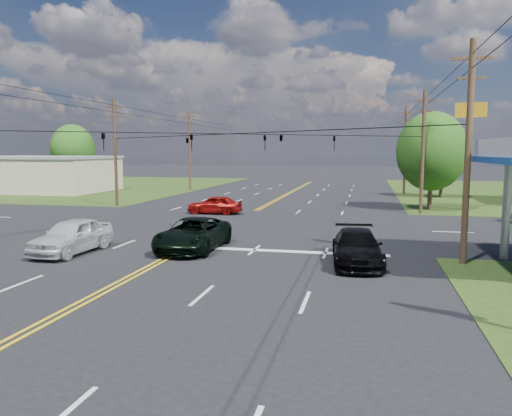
% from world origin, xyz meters
% --- Properties ---
extents(ground, '(280.00, 280.00, 0.00)m').
position_xyz_m(ground, '(0.00, 12.00, 0.00)').
color(ground, black).
rests_on(ground, ground).
extents(grass_nw, '(46.00, 48.00, 0.03)m').
position_xyz_m(grass_nw, '(-35.00, 44.00, 0.00)').
color(grass_nw, '#233A12').
rests_on(grass_nw, ground).
extents(stop_bar, '(10.00, 0.50, 0.02)m').
position_xyz_m(stop_bar, '(5.00, 4.00, 0.00)').
color(stop_bar, silver).
rests_on(stop_bar, ground).
extents(retail_nw, '(16.00, 11.00, 4.00)m').
position_xyz_m(retail_nw, '(-30.00, 34.00, 2.00)').
color(retail_nw, '#C4B693').
rests_on(retail_nw, ground).
extents(pole_se, '(1.60, 0.28, 9.50)m').
position_xyz_m(pole_se, '(13.00, 3.00, 4.92)').
color(pole_se, '#3B2719').
rests_on(pole_se, ground).
extents(pole_nw, '(1.60, 0.28, 9.50)m').
position_xyz_m(pole_nw, '(-13.00, 21.00, 4.92)').
color(pole_nw, '#3B2719').
rests_on(pole_nw, ground).
extents(pole_ne, '(1.60, 0.28, 9.50)m').
position_xyz_m(pole_ne, '(13.00, 21.00, 4.92)').
color(pole_ne, '#3B2719').
rests_on(pole_ne, ground).
extents(pole_left_far, '(1.60, 0.28, 10.00)m').
position_xyz_m(pole_left_far, '(-13.00, 40.00, 5.17)').
color(pole_left_far, '#3B2719').
rests_on(pole_left_far, ground).
extents(pole_right_far, '(1.60, 0.28, 10.00)m').
position_xyz_m(pole_right_far, '(13.00, 40.00, 5.17)').
color(pole_right_far, '#3B2719').
rests_on(pole_right_far, ground).
extents(span_wire_signals, '(26.00, 18.00, 1.13)m').
position_xyz_m(span_wire_signals, '(0.00, 12.00, 6.00)').
color(span_wire_signals, black).
rests_on(span_wire_signals, ground).
extents(power_lines, '(26.04, 100.00, 0.64)m').
position_xyz_m(power_lines, '(0.00, 10.00, 8.60)').
color(power_lines, black).
rests_on(power_lines, ground).
extents(tree_right_a, '(5.70, 5.70, 8.18)m').
position_xyz_m(tree_right_a, '(14.00, 24.00, 4.87)').
color(tree_right_a, '#3B2719').
rests_on(tree_right_a, ground).
extents(tree_right_b, '(4.94, 4.94, 7.09)m').
position_xyz_m(tree_right_b, '(16.50, 36.00, 4.22)').
color(tree_right_b, '#3B2719').
rests_on(tree_right_b, ground).
extents(tree_far_l, '(6.08, 6.08, 8.72)m').
position_xyz_m(tree_far_l, '(-32.00, 44.00, 5.19)').
color(tree_far_l, '#3B2719').
rests_on(tree_far_l, ground).
extents(pickup_dkgreen, '(2.66, 5.66, 1.57)m').
position_xyz_m(pickup_dkgreen, '(0.50, 3.50, 0.78)').
color(pickup_dkgreen, black).
rests_on(pickup_dkgreen, ground).
extents(suv_black, '(2.49, 5.23, 1.47)m').
position_xyz_m(suv_black, '(8.50, 2.02, 0.74)').
color(suv_black, black).
rests_on(suv_black, ground).
extents(pickup_white, '(2.22, 4.99, 1.67)m').
position_xyz_m(pickup_white, '(-4.91, 1.46, 0.83)').
color(pickup_white, silver).
rests_on(pickup_white, ground).
extents(sedan_red, '(4.30, 1.85, 1.44)m').
position_xyz_m(sedan_red, '(-2.75, 17.50, 0.72)').
color(sedan_red, '#940D0A').
rests_on(sedan_red, ground).
extents(polesign_ne, '(2.42, 0.75, 8.83)m').
position_xyz_m(polesign_ne, '(17.00, 24.55, 6.99)').
color(polesign_ne, '#A5A5AA').
rests_on(polesign_ne, ground).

